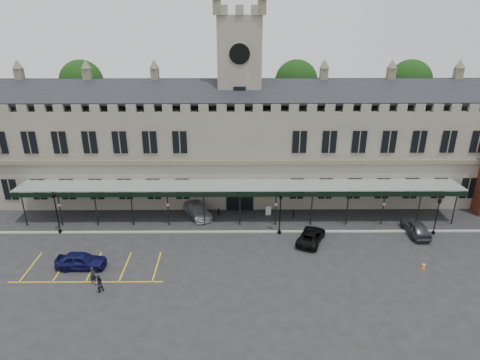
{
  "coord_description": "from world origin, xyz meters",
  "views": [
    {
      "loc": [
        -0.28,
        -35.43,
        23.38
      ],
      "look_at": [
        0.0,
        6.0,
        6.0
      ],
      "focal_mm": 32.0,
      "sensor_mm": 36.0,
      "label": 1
    }
  ],
  "objects_px": {
    "person_b": "(99,284)",
    "car_right_a": "(416,228)",
    "lamp_post_mid": "(280,209)",
    "car_left_a": "(81,261)",
    "clock_tower": "(239,93)",
    "car_van": "(311,236)",
    "station_building": "(239,146)",
    "lamp_post_right": "(437,212)",
    "sign_board": "(268,211)",
    "car_taxi": "(197,210)",
    "lamp_post_left": "(56,208)",
    "traffic_cone": "(424,266)",
    "person_a": "(93,275)"
  },
  "relations": [
    {
      "from": "car_taxi",
      "to": "car_right_a",
      "type": "relative_size",
      "value": 1.11
    },
    {
      "from": "station_building",
      "to": "car_van",
      "type": "xyz_separation_m",
      "value": [
        7.45,
        -12.42,
        -5.8
      ]
    },
    {
      "from": "lamp_post_mid",
      "to": "sign_board",
      "type": "height_order",
      "value": "lamp_post_mid"
    },
    {
      "from": "sign_board",
      "to": "car_left_a",
      "type": "height_order",
      "value": "car_left_a"
    },
    {
      "from": "station_building",
      "to": "person_a",
      "type": "bearing_deg",
      "value": -124.27
    },
    {
      "from": "lamp_post_mid",
      "to": "traffic_cone",
      "type": "relative_size",
      "value": 8.05
    },
    {
      "from": "sign_board",
      "to": "car_left_a",
      "type": "bearing_deg",
      "value": -157.98
    },
    {
      "from": "traffic_cone",
      "to": "person_b",
      "type": "height_order",
      "value": "person_b"
    },
    {
      "from": "lamp_post_mid",
      "to": "car_left_a",
      "type": "height_order",
      "value": "lamp_post_mid"
    },
    {
      "from": "station_building",
      "to": "lamp_post_mid",
      "type": "xyz_separation_m",
      "value": [
        4.27,
        -10.72,
        -3.52
      ]
    },
    {
      "from": "lamp_post_mid",
      "to": "sign_board",
      "type": "relative_size",
      "value": 4.56
    },
    {
      "from": "lamp_post_right",
      "to": "car_taxi",
      "type": "height_order",
      "value": "lamp_post_right"
    },
    {
      "from": "lamp_post_left",
      "to": "person_a",
      "type": "relative_size",
      "value": 3.24
    },
    {
      "from": "station_building",
      "to": "car_right_a",
      "type": "height_order",
      "value": "station_building"
    },
    {
      "from": "car_right_a",
      "to": "car_left_a",
      "type": "bearing_deg",
      "value": 7.82
    },
    {
      "from": "station_building",
      "to": "car_left_a",
      "type": "relative_size",
      "value": 12.91
    },
    {
      "from": "lamp_post_left",
      "to": "car_right_a",
      "type": "relative_size",
      "value": 1.08
    },
    {
      "from": "traffic_cone",
      "to": "lamp_post_mid",
      "type": "bearing_deg",
      "value": 153.02
    },
    {
      "from": "clock_tower",
      "to": "person_b",
      "type": "height_order",
      "value": "clock_tower"
    },
    {
      "from": "car_taxi",
      "to": "lamp_post_right",
      "type": "bearing_deg",
      "value": -37.43
    },
    {
      "from": "lamp_post_mid",
      "to": "person_b",
      "type": "height_order",
      "value": "lamp_post_mid"
    },
    {
      "from": "traffic_cone",
      "to": "person_a",
      "type": "distance_m",
      "value": 30.6
    },
    {
      "from": "sign_board",
      "to": "car_taxi",
      "type": "bearing_deg",
      "value": 172.27
    },
    {
      "from": "lamp_post_left",
      "to": "sign_board",
      "type": "xyz_separation_m",
      "value": [
        22.99,
        4.08,
        -2.45
      ]
    },
    {
      "from": "sign_board",
      "to": "car_taxi",
      "type": "height_order",
      "value": "car_taxi"
    },
    {
      "from": "clock_tower",
      "to": "car_taxi",
      "type": "bearing_deg",
      "value": -127.57
    },
    {
      "from": "station_building",
      "to": "lamp_post_left",
      "type": "distance_m",
      "value": 22.5
    },
    {
      "from": "lamp_post_mid",
      "to": "car_van",
      "type": "distance_m",
      "value": 4.26
    },
    {
      "from": "clock_tower",
      "to": "car_right_a",
      "type": "relative_size",
      "value": 5.34
    },
    {
      "from": "person_b",
      "to": "car_right_a",
      "type": "bearing_deg",
      "value": 153.92
    },
    {
      "from": "station_building",
      "to": "person_b",
      "type": "xyz_separation_m",
      "value": [
        -12.3,
        -20.68,
        -5.65
      ]
    },
    {
      "from": "lamp_post_right",
      "to": "car_right_a",
      "type": "bearing_deg",
      "value": -179.11
    },
    {
      "from": "car_right_a",
      "to": "sign_board",
      "type": "bearing_deg",
      "value": -18.66
    },
    {
      "from": "lamp_post_left",
      "to": "person_b",
      "type": "bearing_deg",
      "value": -54.44
    },
    {
      "from": "clock_tower",
      "to": "car_van",
      "type": "bearing_deg",
      "value": -59.23
    },
    {
      "from": "lamp_post_mid",
      "to": "car_van",
      "type": "bearing_deg",
      "value": -28.18
    },
    {
      "from": "traffic_cone",
      "to": "car_taxi",
      "type": "relative_size",
      "value": 0.12
    },
    {
      "from": "person_a",
      "to": "person_b",
      "type": "distance_m",
      "value": 1.59
    },
    {
      "from": "sign_board",
      "to": "car_van",
      "type": "bearing_deg",
      "value": -64.2
    },
    {
      "from": "lamp_post_right",
      "to": "sign_board",
      "type": "distance_m",
      "value": 18.34
    },
    {
      "from": "lamp_post_left",
      "to": "lamp_post_right",
      "type": "height_order",
      "value": "lamp_post_left"
    },
    {
      "from": "station_building",
      "to": "lamp_post_right",
      "type": "relative_size",
      "value": 13.69
    },
    {
      "from": "clock_tower",
      "to": "lamp_post_left",
      "type": "height_order",
      "value": "clock_tower"
    },
    {
      "from": "lamp_post_left",
      "to": "car_van",
      "type": "distance_m",
      "value": 27.24
    },
    {
      "from": "sign_board",
      "to": "car_taxi",
      "type": "relative_size",
      "value": 0.21
    },
    {
      "from": "lamp_post_right",
      "to": "person_a",
      "type": "distance_m",
      "value": 35.31
    },
    {
      "from": "clock_tower",
      "to": "person_b",
      "type": "bearing_deg",
      "value": -120.63
    },
    {
      "from": "clock_tower",
      "to": "lamp_post_left",
      "type": "bearing_deg",
      "value": -151.79
    },
    {
      "from": "lamp_post_left",
      "to": "car_left_a",
      "type": "bearing_deg",
      "value": -55.34
    },
    {
      "from": "clock_tower",
      "to": "traffic_cone",
      "type": "bearing_deg",
      "value": -45.21
    }
  ]
}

